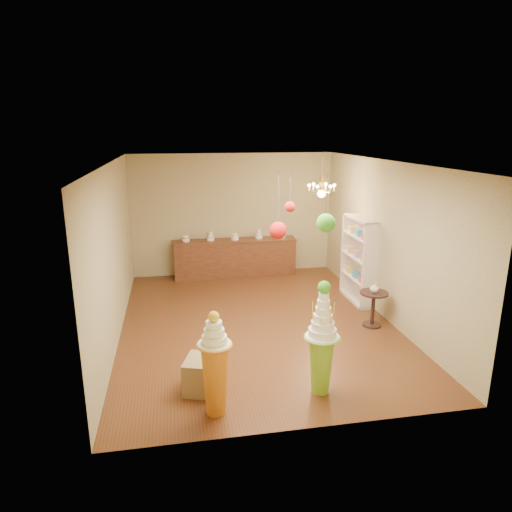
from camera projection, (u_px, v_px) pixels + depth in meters
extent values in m
plane|color=#552E17|center=(257.00, 323.00, 8.68)|extent=(6.50, 6.50, 0.00)
plane|color=silver|center=(257.00, 162.00, 7.87)|extent=(6.50, 6.50, 0.00)
cube|color=tan|center=(233.00, 215.00, 11.35)|extent=(5.00, 0.04, 3.00)
cube|color=tan|center=(308.00, 315.00, 5.19)|extent=(5.00, 0.04, 3.00)
cube|color=tan|center=(114.00, 253.00, 7.84)|extent=(0.04, 6.50, 3.00)
cube|color=tan|center=(385.00, 240.00, 8.71)|extent=(0.04, 6.50, 3.00)
cone|color=#7BBD29|center=(321.00, 365.00, 6.28)|extent=(0.43, 0.43, 0.83)
cylinder|color=white|center=(322.00, 337.00, 6.17)|extent=(0.58, 0.58, 0.03)
cylinder|color=white|center=(322.00, 332.00, 6.15)|extent=(0.47, 0.47, 0.10)
cylinder|color=white|center=(323.00, 325.00, 6.12)|extent=(0.39, 0.39, 0.10)
cylinder|color=white|center=(323.00, 318.00, 6.09)|extent=(0.32, 0.32, 0.10)
cylinder|color=white|center=(323.00, 311.00, 6.07)|extent=(0.26, 0.26, 0.10)
cylinder|color=white|center=(324.00, 304.00, 6.04)|extent=(0.21, 0.21, 0.10)
cylinder|color=white|center=(324.00, 296.00, 6.01)|extent=(0.18, 0.18, 0.10)
sphere|color=green|center=(324.00, 287.00, 5.98)|extent=(0.17, 0.17, 0.17)
cone|color=#C97217|center=(215.00, 380.00, 5.79)|extent=(0.38, 0.38, 0.96)
cylinder|color=white|center=(214.00, 344.00, 5.66)|extent=(0.45, 0.45, 0.03)
cylinder|color=white|center=(214.00, 339.00, 5.64)|extent=(0.34, 0.34, 0.10)
cylinder|color=white|center=(214.00, 332.00, 5.61)|extent=(0.27, 0.27, 0.10)
cylinder|color=white|center=(214.00, 325.00, 5.59)|extent=(0.22, 0.22, 0.10)
sphere|color=gold|center=(214.00, 317.00, 5.56)|extent=(0.14, 0.14, 0.14)
cube|color=#90794F|center=(205.00, 375.00, 6.37)|extent=(0.66, 0.66, 0.48)
cube|color=#592F1C|center=(235.00, 258.00, 11.37)|extent=(3.00, 0.50, 0.90)
cube|color=#592F1C|center=(235.00, 240.00, 11.25)|extent=(3.04, 0.54, 0.03)
cylinder|color=white|center=(186.00, 239.00, 11.02)|extent=(0.18, 0.18, 0.16)
cylinder|color=white|center=(210.00, 236.00, 11.11)|extent=(0.18, 0.18, 0.24)
cylinder|color=white|center=(235.00, 237.00, 11.22)|extent=(0.18, 0.18, 0.16)
cylinder|color=white|center=(259.00, 234.00, 11.32)|extent=(0.18, 0.18, 0.24)
cylinder|color=white|center=(282.00, 235.00, 11.43)|extent=(0.18, 0.18, 0.16)
cube|color=silver|center=(365.00, 259.00, 9.62)|extent=(0.04, 1.20, 1.80)
cube|color=silver|center=(357.00, 278.00, 9.70)|extent=(0.30, 1.14, 0.03)
cube|color=silver|center=(358.00, 257.00, 9.58)|extent=(0.30, 1.14, 0.03)
cube|color=silver|center=(359.00, 237.00, 9.46)|extent=(0.30, 1.14, 0.03)
cylinder|color=black|center=(372.00, 325.00, 8.54)|extent=(0.38, 0.38, 0.03)
cylinder|color=black|center=(373.00, 309.00, 8.46)|extent=(0.08, 0.08, 0.65)
cylinder|color=black|center=(374.00, 293.00, 8.37)|extent=(0.57, 0.57, 0.03)
imported|color=silver|center=(374.00, 288.00, 8.34)|extent=(0.17, 0.17, 0.17)
cylinder|color=#3E352D|center=(278.00, 201.00, 6.40)|extent=(0.01, 0.01, 0.85)
sphere|color=#B71612|center=(278.00, 230.00, 6.51)|extent=(0.25, 0.25, 0.25)
cylinder|color=#3E352D|center=(327.00, 199.00, 5.86)|extent=(0.01, 0.01, 0.63)
sphere|color=green|center=(326.00, 223.00, 5.95)|extent=(0.25, 0.25, 0.25)
cylinder|color=#3E352D|center=(290.00, 190.00, 6.07)|extent=(0.01, 0.01, 0.46)
sphere|color=#B71612|center=(290.00, 207.00, 6.13)|extent=(0.14, 0.14, 0.14)
cylinder|color=gold|center=(322.00, 169.00, 9.45)|extent=(0.02, 0.02, 0.50)
cylinder|color=gold|center=(322.00, 184.00, 9.53)|extent=(0.10, 0.10, 0.30)
sphere|color=#FFC48C|center=(321.00, 193.00, 9.58)|extent=(0.18, 0.18, 0.18)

